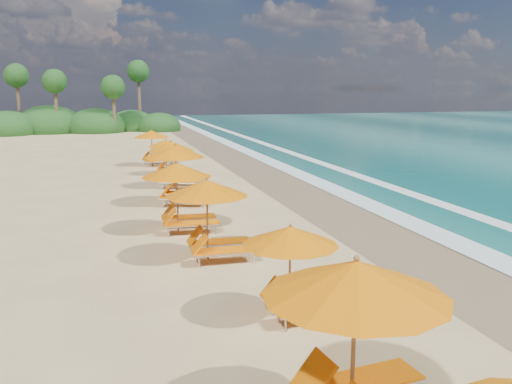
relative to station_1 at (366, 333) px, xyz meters
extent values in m
plane|color=#D0B87A|center=(1.72, 11.81, -1.48)|extent=(160.00, 160.00, 0.00)
cube|color=olive|center=(5.72, 11.81, -1.47)|extent=(4.00, 160.00, 0.01)
cube|color=white|center=(7.22, 11.81, -1.45)|extent=(1.20, 160.00, 0.01)
cube|color=white|center=(10.22, 11.81, -1.46)|extent=(0.80, 160.00, 0.01)
cylinder|color=olive|center=(-0.20, -0.02, -0.22)|extent=(0.06, 0.06, 2.52)
cone|color=orange|center=(-0.20, -0.02, 0.83)|extent=(2.87, 2.87, 0.51)
sphere|color=olive|center=(-0.20, -0.02, 1.11)|extent=(0.09, 0.09, 0.09)
cylinder|color=olive|center=(0.23, 3.90, -0.48)|extent=(0.05, 0.05, 1.99)
cone|color=orange|center=(0.23, 3.90, 0.35)|extent=(2.10, 2.10, 0.40)
sphere|color=olive|center=(0.23, 3.90, 0.57)|extent=(0.07, 0.07, 0.07)
cylinder|color=olive|center=(-0.70, 8.32, -0.33)|extent=(0.06, 0.06, 2.29)
cone|color=orange|center=(-0.70, 8.32, 0.62)|extent=(2.41, 2.41, 0.46)
sphere|color=olive|center=(-0.70, 8.32, 0.87)|extent=(0.08, 0.08, 0.08)
cylinder|color=olive|center=(-1.11, 11.67, -0.31)|extent=(0.06, 0.06, 2.33)
cone|color=orange|center=(-1.11, 11.67, 0.65)|extent=(2.53, 2.53, 0.47)
sphere|color=olive|center=(-1.11, 11.67, 0.91)|extent=(0.08, 0.08, 0.08)
cylinder|color=olive|center=(-0.60, 16.11, -0.25)|extent=(0.06, 0.06, 2.46)
cone|color=orange|center=(-0.60, 16.11, 0.77)|extent=(3.23, 3.23, 0.49)
sphere|color=olive|center=(-0.60, 16.11, 1.05)|extent=(0.09, 0.09, 0.09)
cylinder|color=olive|center=(-0.27, 20.16, -0.36)|extent=(0.06, 0.06, 2.23)
cone|color=orange|center=(-0.27, 20.16, 0.57)|extent=(2.95, 2.95, 0.45)
sphere|color=olive|center=(-0.27, 20.16, 0.82)|extent=(0.08, 0.08, 0.08)
cylinder|color=olive|center=(-0.08, 24.32, -0.49)|extent=(0.05, 0.05, 1.97)
cone|color=orange|center=(-0.08, 24.32, 0.32)|extent=(2.56, 2.56, 0.40)
sphere|color=olive|center=(-0.08, 24.32, 0.54)|extent=(0.07, 0.07, 0.07)
cylinder|color=olive|center=(-0.55, 28.13, -0.38)|extent=(0.05, 0.05, 2.20)
cone|color=orange|center=(-0.55, 28.13, 0.53)|extent=(2.59, 2.59, 0.44)
sphere|color=olive|center=(-0.55, 28.13, 0.78)|extent=(0.08, 0.08, 0.08)
ellipsoid|color=#163D14|center=(-4.28, 56.81, -0.85)|extent=(6.40, 6.40, 4.16)
ellipsoid|color=#163D14|center=(-9.28, 57.81, -0.78)|extent=(7.20, 7.20, 4.68)
ellipsoid|color=#163D14|center=(-13.28, 55.81, -0.89)|extent=(6.00, 6.00, 3.90)
ellipsoid|color=#163D14|center=(-0.28, 58.81, -0.93)|extent=(5.60, 5.60, 3.64)
ellipsoid|color=#163D14|center=(2.72, 56.81, -0.99)|extent=(5.00, 5.00, 3.25)
cylinder|color=brown|center=(-2.28, 54.81, 1.02)|extent=(0.36, 0.36, 5.00)
sphere|color=#163D14|center=(-2.28, 54.81, 3.52)|extent=(2.60, 2.60, 2.60)
cylinder|color=brown|center=(-8.28, 55.81, 1.32)|extent=(0.36, 0.36, 5.60)
sphere|color=#163D14|center=(-8.28, 55.81, 4.12)|extent=(2.60, 2.60, 2.60)
cylinder|color=brown|center=(-12.28, 57.81, 1.62)|extent=(0.36, 0.36, 6.20)
sphere|color=#163D14|center=(-12.28, 57.81, 4.72)|extent=(2.60, 2.60, 2.60)
cylinder|color=brown|center=(0.72, 58.81, 1.92)|extent=(0.36, 0.36, 6.80)
sphere|color=#163D14|center=(0.72, 58.81, 5.32)|extent=(2.60, 2.60, 2.60)
camera|label=1|loc=(-3.37, -6.31, 3.36)|focal=37.70mm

